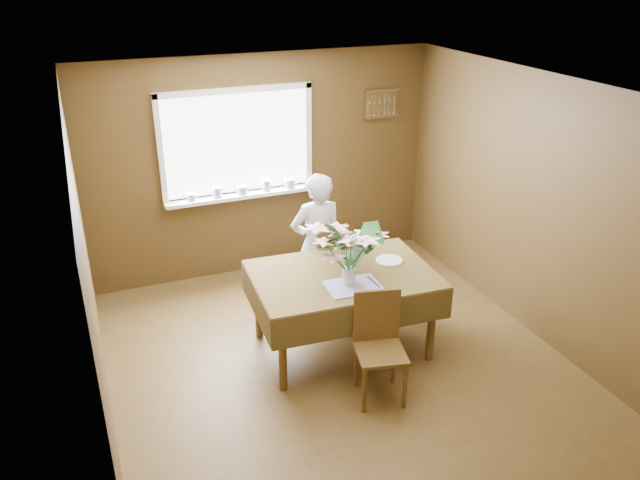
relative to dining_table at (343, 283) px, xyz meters
name	(u,v)px	position (x,y,z in m)	size (l,w,h in m)	color
floor	(343,368)	(-0.13, -0.31, -0.70)	(4.50, 4.50, 0.00)	#503A1B
ceiling	(348,91)	(-0.13, -0.31, 1.80)	(4.50, 4.50, 0.00)	white
wall_back	(264,166)	(-0.13, 1.94, 0.55)	(4.00, 4.00, 0.00)	brown
wall_front	(520,411)	(-0.13, -2.56, 0.55)	(4.00, 4.00, 0.00)	brown
wall_left	(91,287)	(-2.13, -0.31, 0.55)	(4.50, 4.50, 0.00)	brown
wall_right	(540,210)	(1.87, -0.31, 0.55)	(4.50, 4.50, 0.00)	brown
window_assembly	(240,162)	(-0.42, 1.89, 0.65)	(1.72, 0.20, 1.22)	white
spoon_rack	(382,104)	(1.32, 1.91, 1.15)	(0.44, 0.05, 0.33)	brown
dining_table	(343,283)	(0.00, 0.00, 0.00)	(1.71, 1.22, 0.80)	brown
chair_far	(326,263)	(0.15, 0.78, -0.19)	(0.51, 0.51, 0.94)	brown
chair_near	(379,341)	(0.01, -0.71, -0.19)	(0.48, 0.48, 0.93)	brown
seated_woman	(317,244)	(0.04, 0.75, 0.05)	(0.55, 0.36, 1.51)	white
flower_bouquet	(350,250)	(-0.03, -0.19, 0.43)	(0.59, 0.59, 0.51)	white
side_plate	(389,261)	(0.50, 0.06, 0.10)	(0.25, 0.25, 0.01)	white
table_knife	(374,282)	(0.18, -0.27, 0.11)	(0.02, 0.23, 0.00)	silver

